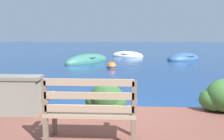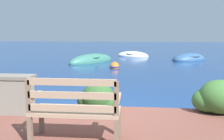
# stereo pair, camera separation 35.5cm
# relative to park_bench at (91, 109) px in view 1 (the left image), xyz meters

# --- Properties ---
(ground_plane) EXTENTS (80.00, 80.00, 0.00)m
(ground_plane) POSITION_rel_park_bench_xyz_m (0.23, 1.71, -0.70)
(ground_plane) COLOR navy
(park_bench) EXTENTS (1.24, 0.48, 0.93)m
(park_bench) POSITION_rel_park_bench_xyz_m (0.00, 0.00, 0.00)
(park_bench) COLOR brown
(park_bench) RESTS_ON patio_terrace
(hedge_clump_left) EXTENTS (0.81, 0.58, 0.55)m
(hedge_clump_left) POSITION_rel_park_bench_xyz_m (0.10, 1.38, -0.24)
(hedge_clump_left) COLOR #284C23
(hedge_clump_left) RESTS_ON patio_terrace
(rowboat_nearest) EXTENTS (2.66, 3.14, 0.89)m
(rowboat_nearest) POSITION_rel_park_bench_xyz_m (-1.68, 10.85, -0.63)
(rowboat_nearest) COLOR #336B5B
(rowboat_nearest) RESTS_ON ground_plane
(rowboat_mid) EXTENTS (2.77, 2.53, 0.82)m
(rowboat_mid) POSITION_rel_park_bench_xyz_m (4.12, 12.48, -0.63)
(rowboat_mid) COLOR #2D517A
(rowboat_mid) RESTS_ON ground_plane
(rowboat_far) EXTENTS (2.61, 1.99, 0.66)m
(rowboat_far) POSITION_rel_park_bench_xyz_m (0.64, 14.56, -0.64)
(rowboat_far) COLOR silver
(rowboat_far) RESTS_ON ground_plane
(mooring_buoy) EXTENTS (0.50, 0.50, 0.45)m
(mooring_buoy) POSITION_rel_park_bench_xyz_m (-0.18, 8.70, -0.62)
(mooring_buoy) COLOR orange
(mooring_buoy) RESTS_ON ground_plane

